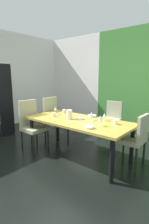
% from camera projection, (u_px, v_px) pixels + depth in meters
% --- Properties ---
extents(ground_plane, '(5.95, 5.85, 0.02)m').
position_uv_depth(ground_plane, '(55.00, 161.00, 3.19)').
color(ground_plane, black).
extents(back_panel_interior, '(2.11, 0.10, 2.85)m').
position_uv_depth(back_panel_interior, '(74.00, 79.00, 6.29)').
color(back_panel_interior, white).
rests_on(back_panel_interior, ground_plane).
extents(dining_table, '(2.01, 0.93, 0.73)m').
position_uv_depth(dining_table, '(78.00, 124.00, 3.25)').
color(dining_table, '#AF9039').
rests_on(dining_table, ground_plane).
extents(chair_right_far, '(0.44, 0.44, 0.91)m').
position_uv_depth(chair_right_far, '(135.00, 137.00, 2.92)').
color(chair_right_far, '#9E9D7D').
rests_on(chair_right_far, ground_plane).
extents(chair_head_far, '(0.44, 0.45, 0.91)m').
position_uv_depth(chair_head_far, '(112.00, 117.00, 4.36)').
color(chair_head_far, '#9E9D7D').
rests_on(chair_head_far, ground_plane).
extents(chair_left_far, '(0.44, 0.44, 1.04)m').
position_uv_depth(chair_left_far, '(54.00, 118.00, 4.12)').
color(chair_left_far, '#9E9D7D').
rests_on(chair_left_far, ground_plane).
extents(chair_left_near, '(0.44, 0.44, 1.04)m').
position_uv_depth(chair_left_near, '(32.00, 123.00, 3.64)').
color(chair_left_near, '#9E9D7D').
rests_on(chair_left_near, ground_plane).
extents(wine_glass_left, '(0.07, 0.07, 0.18)m').
position_uv_depth(wine_glass_left, '(100.00, 118.00, 2.80)').
color(wine_glass_left, silver).
rests_on(wine_glass_left, dining_table).
extents(wine_glass_near_shelf, '(0.07, 0.07, 0.15)m').
position_uv_depth(wine_glass_near_shelf, '(105.00, 115.00, 3.15)').
color(wine_glass_near_shelf, silver).
rests_on(wine_glass_near_shelf, dining_table).
extents(wine_glass_east, '(0.07, 0.07, 0.17)m').
position_uv_depth(wine_glass_east, '(55.00, 109.00, 3.68)').
color(wine_glass_east, silver).
rests_on(wine_glass_east, dining_table).
extents(wine_glass_south, '(0.07, 0.07, 0.16)m').
position_uv_depth(wine_glass_south, '(91.00, 114.00, 3.17)').
color(wine_glass_south, silver).
rests_on(wine_glass_south, dining_table).
extents(serving_bowl_near_window, '(0.16, 0.16, 0.04)m').
position_uv_depth(serving_bowl_near_window, '(89.00, 127.00, 2.70)').
color(serving_bowl_near_window, silver).
rests_on(serving_bowl_near_window, dining_table).
extents(serving_bowl_north, '(0.17, 0.17, 0.04)m').
position_uv_depth(serving_bowl_north, '(92.00, 116.00, 3.47)').
color(serving_bowl_north, silver).
rests_on(serving_bowl_north, dining_table).
extents(serving_bowl_center, '(0.13, 0.13, 0.04)m').
position_uv_depth(serving_bowl_center, '(80.00, 118.00, 3.27)').
color(serving_bowl_center, white).
rests_on(serving_bowl_center, dining_table).
extents(cup_right, '(0.07, 0.07, 0.08)m').
position_uv_depth(cup_right, '(54.00, 115.00, 3.49)').
color(cup_right, beige).
rests_on(cup_right, dining_table).
extents(cup_corner, '(0.08, 0.08, 0.07)m').
position_uv_depth(cup_corner, '(115.00, 122.00, 2.92)').
color(cup_corner, white).
rests_on(cup_corner, dining_table).
extents(cup_front, '(0.08, 0.08, 0.08)m').
position_uv_depth(cup_front, '(64.00, 111.00, 3.83)').
color(cup_front, silver).
rests_on(cup_front, dining_table).
extents(pitcher_rear, '(0.12, 0.11, 0.18)m').
position_uv_depth(pitcher_rear, '(69.00, 114.00, 3.28)').
color(pitcher_rear, silver).
rests_on(pitcher_rear, dining_table).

